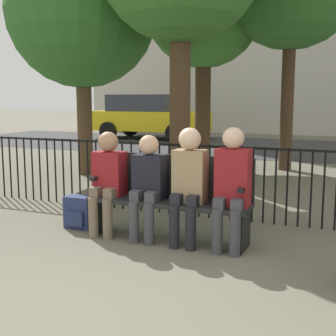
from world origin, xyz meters
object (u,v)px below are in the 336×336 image
Objects in this scene: backpack at (79,212)px; park_bench at (171,194)px; tree_3 at (204,10)px; tree_2 at (82,13)px; seated_person_1 at (148,181)px; seated_person_3 at (232,182)px; seated_person_0 at (107,177)px; parked_car_1 at (148,116)px; seated_person_2 at (189,179)px.

park_bench is at bearing 1.75° from backpack.
tree_2 is at bearing -128.94° from tree_3.
tree_3 is at bearing 102.64° from seated_person_1.
seated_person_3 reaches higher than park_bench.
seated_person_3 is (0.71, -0.13, 0.21)m from park_bench.
tree_3 is at bearing 93.34° from backpack.
seated_person_1 reaches higher than backpack.
seated_person_0 reaches higher than seated_person_1.
seated_person_1 reaches higher than park_bench.
parked_car_1 reaches higher than seated_person_0.
backpack is 6.48m from tree_3.
seated_person_0 is 1.43m from seated_person_3.
seated_person_3 is 0.26× the size of tree_3.
park_bench is 4.66× the size of backpack.
tree_3 is at bearing 105.02° from park_bench.
tree_2 is (-3.25, 3.38, 2.66)m from park_bench.
parked_car_1 is at bearing 105.76° from tree_2.
tree_3 reaches higher than seated_person_0.
seated_person_0 is (-0.72, -0.13, 0.17)m from park_bench.
park_bench is 5.39m from tree_2.
backpack is at bearing -178.25° from park_bench.
backpack is at bearing 177.23° from seated_person_3.
park_bench is at bearing 153.29° from seated_person_2.
seated_person_0 is 1.02× the size of seated_person_1.
tree_3 is at bearing 51.06° from tree_2.
park_bench is 1.44× the size of seated_person_2.
seated_person_1 is 0.27× the size of parked_car_1.
seated_person_2 is 0.30× the size of parked_car_1.
tree_2 is at bearing 138.49° from seated_person_3.
tree_2 is 0.96× the size of tree_3.
seated_person_3 is 0.30× the size of parked_car_1.
backpack is (-1.16, -0.04, -0.31)m from park_bench.
parked_car_1 reaches higher than seated_person_2.
tree_3 is (-2.21, 5.68, 2.75)m from seated_person_3.
parked_car_1 is (-4.70, 11.17, 0.18)m from seated_person_0.
backpack is at bearing -86.66° from tree_3.
seated_person_0 is at bearing -82.24° from tree_3.
tree_2 reaches higher than seated_person_2.
parked_car_1 is at bearing 116.90° from seated_person_2.
seated_person_0 is 0.25× the size of tree_2.
seated_person_3 reaches higher than seated_person_1.
tree_2 reaches higher than seated_person_0.
seated_person_2 reaches higher than park_bench.
seated_person_0 is 0.24× the size of tree_3.
tree_3 is at bearing 107.05° from seated_person_2.
seated_person_1 is at bearing -0.17° from seated_person_0.
seated_person_3 reaches higher than seated_person_2.
tree_2 reaches higher than seated_person_3.
tree_3 is (-1.74, 5.68, 2.75)m from seated_person_2.
tree_2 reaches higher than park_bench.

